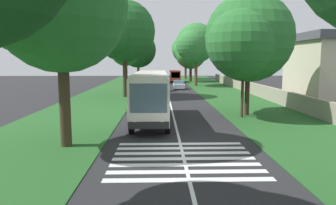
% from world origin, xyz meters
% --- Properties ---
extents(ground, '(160.00, 160.00, 0.00)m').
position_xyz_m(ground, '(0.00, 0.00, 0.00)').
color(ground, '#262628').
extents(grass_verge_left, '(120.00, 8.00, 0.04)m').
position_xyz_m(grass_verge_left, '(15.00, 8.20, 0.02)').
color(grass_verge_left, '#235623').
rests_on(grass_verge_left, ground).
extents(grass_verge_right, '(120.00, 8.00, 0.04)m').
position_xyz_m(grass_verge_right, '(15.00, -8.20, 0.02)').
color(grass_verge_right, '#235623').
rests_on(grass_verge_right, ground).
extents(centre_line, '(110.00, 0.16, 0.01)m').
position_xyz_m(centre_line, '(15.00, 0.00, 0.00)').
color(centre_line, silver).
rests_on(centre_line, ground).
extents(coach_bus, '(11.16, 2.62, 3.73)m').
position_xyz_m(coach_bus, '(7.75, 1.80, 2.15)').
color(coach_bus, silver).
rests_on(coach_bus, ground).
extents(zebra_crossing, '(5.85, 6.80, 0.01)m').
position_xyz_m(zebra_crossing, '(-1.52, 0.00, 0.00)').
color(zebra_crossing, silver).
rests_on(zebra_crossing, ground).
extents(trailing_car_0, '(4.30, 1.78, 1.43)m').
position_xyz_m(trailing_car_0, '(27.82, 1.87, 0.67)').
color(trailing_car_0, '#B7A893').
rests_on(trailing_car_0, ground).
extents(trailing_car_1, '(4.30, 1.78, 1.43)m').
position_xyz_m(trailing_car_1, '(35.38, -1.97, 0.67)').
color(trailing_car_1, silver).
rests_on(trailing_car_1, ground).
extents(trailing_car_2, '(4.30, 1.78, 1.43)m').
position_xyz_m(trailing_car_2, '(42.40, 1.93, 0.67)').
color(trailing_car_2, black).
rests_on(trailing_car_2, ground).
extents(trailing_minibus_0, '(6.00, 2.14, 2.53)m').
position_xyz_m(trailing_minibus_0, '(51.12, -2.08, 1.55)').
color(trailing_minibus_0, '#CC4C33').
rests_on(trailing_minibus_0, ground).
extents(roadside_tree_left_1, '(9.03, 7.58, 11.98)m').
position_xyz_m(roadside_tree_left_1, '(23.93, 5.69, 8.02)').
color(roadside_tree_left_1, '#3D2D1E').
rests_on(roadside_tree_left_1, grass_verge_left).
extents(roadside_tree_left_2, '(8.13, 6.96, 10.89)m').
position_xyz_m(roadside_tree_left_2, '(0.96, 6.35, 7.26)').
color(roadside_tree_left_2, '#3D2D1E').
rests_on(roadside_tree_left_2, grass_verge_left).
extents(roadside_tree_left_3, '(8.90, 7.41, 10.46)m').
position_xyz_m(roadside_tree_left_3, '(50.54, 5.76, 6.59)').
color(roadside_tree_left_3, brown).
rests_on(roadside_tree_left_3, grass_verge_left).
extents(roadside_tree_left_4, '(5.19, 4.47, 8.23)m').
position_xyz_m(roadside_tree_left_4, '(32.00, 6.34, 5.90)').
color(roadside_tree_left_4, brown).
rests_on(roadside_tree_left_4, grass_verge_left).
extents(roadside_tree_right_1, '(8.78, 7.31, 11.27)m').
position_xyz_m(roadside_tree_right_1, '(41.43, -5.20, 7.51)').
color(roadside_tree_right_1, brown).
rests_on(roadside_tree_right_1, grass_verge_right).
extents(roadside_tree_right_2, '(8.20, 6.75, 9.48)m').
position_xyz_m(roadside_tree_right_2, '(53.21, -5.46, 5.95)').
color(roadside_tree_right_2, '#3D2D1E').
rests_on(roadside_tree_right_2, grass_verge_right).
extents(roadside_tree_right_3, '(8.52, 6.90, 10.82)m').
position_xyz_m(roadside_tree_right_3, '(62.90, -5.13, 7.19)').
color(roadside_tree_right_3, brown).
rests_on(roadside_tree_right_3, grass_verge_right).
extents(roadside_tree_right_4, '(8.92, 7.40, 10.10)m').
position_xyz_m(roadside_tree_right_4, '(10.09, -5.95, 6.28)').
color(roadside_tree_right_4, '#3D2D1E').
rests_on(roadside_tree_right_4, grass_verge_right).
extents(utility_pole, '(0.24, 1.40, 7.20)m').
position_xyz_m(utility_pole, '(9.32, -5.57, 3.78)').
color(utility_pole, '#473828').
rests_on(utility_pole, grass_verge_right).
extents(roadside_wall, '(70.00, 0.40, 1.54)m').
position_xyz_m(roadside_wall, '(20.00, -11.60, 0.81)').
color(roadside_wall, '#9E937F').
rests_on(roadside_wall, grass_verge_right).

